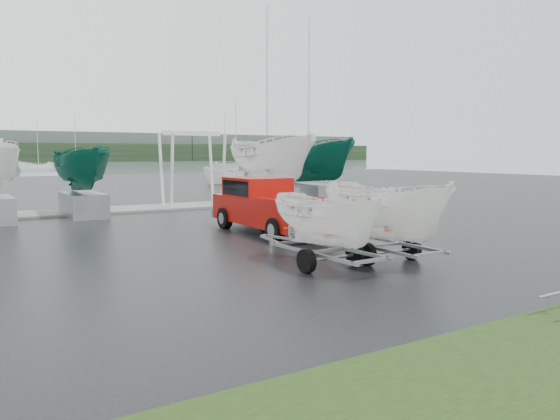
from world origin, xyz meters
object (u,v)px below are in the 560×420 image
at_px(trailer_parked, 328,175).
at_px(boat_hoist, 192,158).
at_px(pickup_truck, 267,204).
at_px(trailer_hitched, 387,160).

xyz_separation_m(trailer_parked, boat_hoist, (3.54, 16.86, 0.27)).
xyz_separation_m(pickup_truck, trailer_hitched, (-0.14, -6.53, 1.72)).
height_order(pickup_truck, trailer_parked, trailer_parked).
bearing_deg(pickup_truck, trailer_hitched, -90.00).
bearing_deg(boat_hoist, trailer_parked, -101.87).
distance_m(trailer_hitched, trailer_parked, 1.91).
bearing_deg(trailer_hitched, pickup_truck, 90.00).
bearing_deg(trailer_parked, pickup_truck, 70.79).
relative_size(pickup_truck, boat_hoist, 1.48).
distance_m(trailer_hitched, boat_hoist, 17.09).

